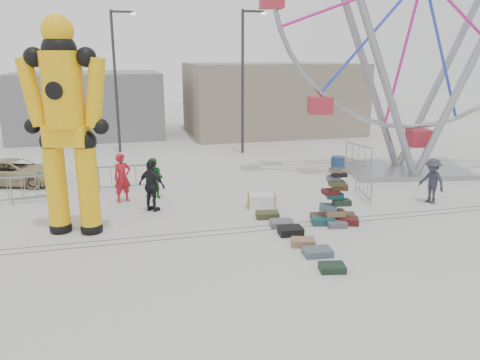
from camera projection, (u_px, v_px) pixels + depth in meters
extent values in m
plane|color=#9E9E99|center=(254.00, 239.00, 14.71)|extent=(90.00, 90.00, 0.00)
cube|color=#47443F|center=(249.00, 232.00, 15.27)|extent=(40.00, 0.04, 0.01)
cube|color=#47443F|center=(246.00, 227.00, 15.65)|extent=(40.00, 0.04, 0.01)
cube|color=gray|center=(271.00, 98.00, 34.45)|extent=(12.00, 8.00, 5.00)
cube|color=gray|center=(89.00, 104.00, 33.29)|extent=(10.00, 8.00, 4.40)
cylinder|color=#2D2D30|center=(243.00, 84.00, 26.55)|extent=(0.16, 0.16, 8.00)
cube|color=#2D2D30|center=(253.00, 11.00, 25.68)|extent=(1.20, 0.15, 0.12)
cube|color=silver|center=(264.00, 13.00, 25.85)|extent=(0.25, 0.25, 0.12)
cylinder|color=#2D2D30|center=(116.00, 83.00, 26.75)|extent=(0.16, 0.16, 8.00)
cube|color=#2D2D30|center=(122.00, 12.00, 25.89)|extent=(1.20, 0.15, 0.12)
cube|color=silver|center=(133.00, 14.00, 26.05)|extent=(0.25, 0.25, 0.12)
cube|color=#1A4A4E|center=(323.00, 220.00, 15.96)|extent=(0.84, 0.66, 0.25)
cube|color=#4E1515|center=(348.00, 221.00, 15.96)|extent=(0.84, 0.73, 0.23)
cube|color=#492B17|center=(321.00, 216.00, 16.42)|extent=(0.68, 0.48, 0.21)
cube|color=#3A3F1F|center=(345.00, 216.00, 16.41)|extent=(0.79, 0.67, 0.23)
cube|color=#5B5E63|center=(337.00, 224.00, 15.69)|extent=(0.68, 0.50, 0.19)
cube|color=black|center=(332.00, 215.00, 16.60)|extent=(0.73, 0.62, 0.21)
cube|color=#906D49|center=(335.00, 213.00, 16.04)|extent=(0.73, 0.56, 0.21)
cube|color=#495F69|center=(328.00, 207.00, 16.02)|extent=(0.72, 0.64, 0.19)
cube|color=#1A2F1F|center=(342.00, 202.00, 15.92)|extent=(0.63, 0.47, 0.19)
cube|color=#1A4A4E|center=(335.00, 196.00, 16.03)|extent=(0.65, 0.53, 0.17)
cube|color=#4E1515|center=(331.00, 192.00, 15.94)|extent=(0.55, 0.39, 0.17)
cube|color=#492B17|center=(340.00, 187.00, 15.85)|extent=(0.62, 0.54, 0.17)
cube|color=#3A3F1F|center=(337.00, 183.00, 15.72)|extent=(0.58, 0.44, 0.15)
cube|color=#5B5E63|center=(334.00, 178.00, 15.80)|extent=(0.59, 0.52, 0.15)
cube|color=black|center=(339.00, 175.00, 15.68)|extent=(0.51, 0.37, 0.13)
cube|color=#906D49|center=(336.00, 170.00, 15.70)|extent=(0.53, 0.44, 0.13)
cube|color=#495F69|center=(338.00, 167.00, 15.59)|extent=(0.46, 0.32, 0.11)
cylinder|color=navy|center=(338.00, 161.00, 15.57)|extent=(0.45, 0.45, 0.30)
sphere|color=black|center=(61.00, 227.00, 15.27)|extent=(0.71, 0.71, 0.71)
cylinder|color=#F1B20D|center=(57.00, 187.00, 14.92)|extent=(0.66, 0.66, 3.00)
sphere|color=black|center=(52.00, 141.00, 14.53)|extent=(0.75, 0.75, 0.75)
sphere|color=black|center=(92.00, 228.00, 15.21)|extent=(0.71, 0.71, 0.71)
cylinder|color=#F1B20D|center=(88.00, 188.00, 14.86)|extent=(0.66, 0.66, 3.00)
sphere|color=black|center=(84.00, 142.00, 14.47)|extent=(0.75, 0.75, 0.75)
cube|color=#F1B20D|center=(67.00, 135.00, 14.45)|extent=(1.48, 1.11, 0.66)
cylinder|color=#F1B20D|center=(63.00, 89.00, 14.09)|extent=(1.22, 1.22, 2.25)
sphere|color=black|center=(59.00, 51.00, 13.79)|extent=(1.03, 1.03, 1.03)
sphere|color=#F1B20D|center=(57.00, 31.00, 13.65)|extent=(0.94, 0.94, 0.94)
sphere|color=black|center=(34.00, 57.00, 13.89)|extent=(0.60, 0.60, 0.60)
cylinder|color=#F1B20D|center=(32.00, 92.00, 14.16)|extent=(0.88, 0.70, 2.11)
sphere|color=black|center=(32.00, 126.00, 14.44)|extent=(0.49, 0.49, 0.49)
sphere|color=black|center=(86.00, 57.00, 13.80)|extent=(0.60, 0.60, 0.60)
cylinder|color=#F1B20D|center=(95.00, 93.00, 14.05)|extent=(0.88, 0.70, 2.11)
sphere|color=black|center=(101.00, 127.00, 14.32)|extent=(0.49, 0.49, 0.49)
cube|color=gray|center=(405.00, 170.00, 22.92)|extent=(6.15, 4.31, 0.23)
cylinder|color=gray|center=(385.00, 80.00, 20.66)|extent=(3.93, 1.01, 9.17)
cylinder|color=gray|center=(463.00, 79.00, 20.93)|extent=(3.93, 1.01, 9.17)
cylinder|color=gray|center=(369.00, 78.00, 22.62)|extent=(3.93, 1.01, 9.17)
cylinder|color=gray|center=(441.00, 77.00, 22.89)|extent=(3.93, 1.01, 9.17)
cube|color=#A42332|center=(408.00, 138.00, 22.51)|extent=(1.18, 1.18, 0.79)
cube|color=silver|center=(261.00, 201.00, 17.73)|extent=(1.14, 0.81, 0.48)
cube|color=#3A3F1F|center=(267.00, 215.00, 16.57)|extent=(0.87, 0.63, 0.22)
cube|color=#5B5E63|center=(282.00, 223.00, 15.77)|extent=(0.84, 0.70, 0.19)
cube|color=black|center=(291.00, 231.00, 15.02)|extent=(0.80, 0.61, 0.25)
cube|color=#906D49|center=(303.00, 242.00, 14.14)|extent=(0.81, 0.66, 0.22)
cube|color=#495F69|center=(318.00, 252.00, 13.47)|extent=(0.85, 0.62, 0.20)
cube|color=#1A2F1F|center=(332.00, 268.00, 12.50)|extent=(0.77, 0.64, 0.19)
imported|color=#A91823|center=(122.00, 178.00, 18.19)|extent=(0.82, 0.69, 1.93)
imported|color=#175E1B|center=(154.00, 178.00, 18.69)|extent=(1.00, 0.93, 1.63)
imported|color=black|center=(152.00, 186.00, 17.07)|extent=(1.16, 1.10, 1.93)
imported|color=#282935|center=(432.00, 181.00, 18.07)|extent=(0.89, 1.25, 1.76)
imported|color=tan|center=(16.00, 172.00, 20.73)|extent=(4.43, 2.96, 1.13)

